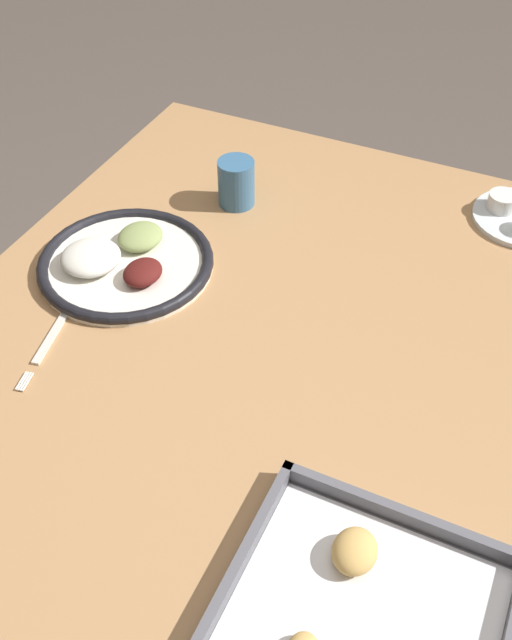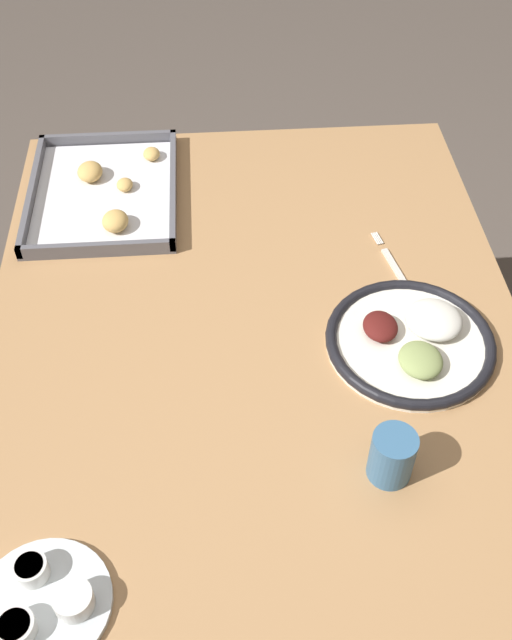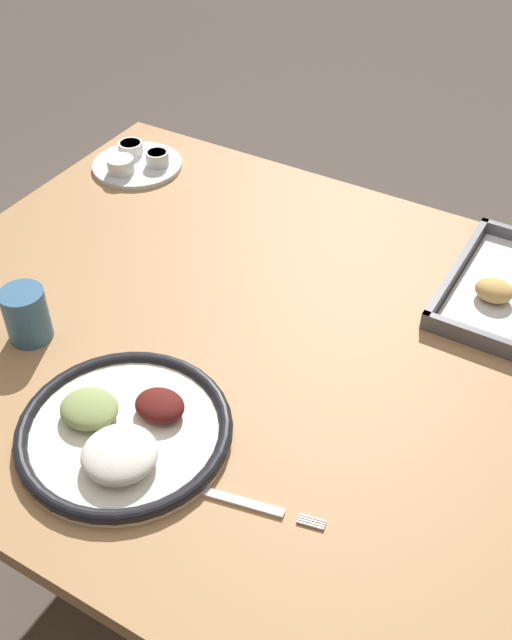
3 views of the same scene
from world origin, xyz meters
name	(u,v)px [view 2 (image 2 of 3)]	position (x,y,z in m)	size (l,w,h in m)	color
ground_plane	(255,513)	(0.00, 0.00, 0.00)	(8.00, 8.00, 0.00)	#564C44
dining_table	(255,355)	(0.00, 0.00, 0.61)	(1.23, 0.96, 0.70)	#AD7F51
dinner_plate	(412,340)	(-0.07, -0.27, 0.72)	(0.30, 0.30, 0.05)	white
fork	(397,272)	(0.11, -0.28, 0.71)	(0.21, 0.06, 0.00)	silver
saucer_plate	(43,602)	(-0.49, 0.32, 0.72)	(0.18, 0.18, 0.04)	silver
baking_tray	(105,192)	(0.39, 0.29, 0.71)	(0.39, 0.31, 0.04)	#595960
drinking_cup	(392,456)	(-0.32, -0.18, 0.75)	(0.07, 0.07, 0.09)	#38668E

